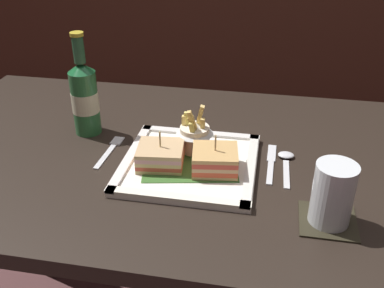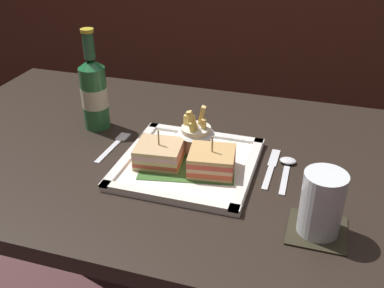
{
  "view_description": "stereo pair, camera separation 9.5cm",
  "coord_description": "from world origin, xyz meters",
  "px_view_note": "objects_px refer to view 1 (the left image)",
  "views": [
    {
      "loc": [
        0.15,
        -0.84,
        1.25
      ],
      "look_at": [
        -0.0,
        -0.03,
        0.78
      ],
      "focal_mm": 42.07,
      "sensor_mm": 36.0,
      "label": 1
    },
    {
      "loc": [
        0.24,
        -0.82,
        1.25
      ],
      "look_at": [
        -0.0,
        -0.03,
        0.78
      ],
      "focal_mm": 42.07,
      "sensor_mm": 36.0,
      "label": 2
    }
  ],
  "objects_px": {
    "water_glass": "(332,198)",
    "fork": "(110,150)",
    "sandwich_half_right": "(215,160)",
    "knife": "(271,162)",
    "spoon": "(286,160)",
    "sandwich_half_left": "(161,156)",
    "fries_cup": "(193,134)",
    "square_plate": "(189,164)",
    "beer_bottle": "(85,97)",
    "dining_table": "(194,210)"
  },
  "relations": [
    {
      "from": "water_glass",
      "to": "fork",
      "type": "distance_m",
      "value": 0.49
    },
    {
      "from": "sandwich_half_right",
      "to": "knife",
      "type": "relative_size",
      "value": 0.64
    },
    {
      "from": "sandwich_half_right",
      "to": "spoon",
      "type": "bearing_deg",
      "value": 27.18
    },
    {
      "from": "spoon",
      "to": "sandwich_half_left",
      "type": "bearing_deg",
      "value": -163.95
    },
    {
      "from": "fries_cup",
      "to": "water_glass",
      "type": "bearing_deg",
      "value": -33.59
    },
    {
      "from": "square_plate",
      "to": "sandwich_half_left",
      "type": "height_order",
      "value": "sandwich_half_left"
    },
    {
      "from": "square_plate",
      "to": "sandwich_half_left",
      "type": "distance_m",
      "value": 0.06
    },
    {
      "from": "water_glass",
      "to": "beer_bottle",
      "type": "bearing_deg",
      "value": 155.89
    },
    {
      "from": "beer_bottle",
      "to": "knife",
      "type": "distance_m",
      "value": 0.45
    },
    {
      "from": "sandwich_half_left",
      "to": "knife",
      "type": "xyz_separation_m",
      "value": [
        0.23,
        0.07,
        -0.03
      ]
    },
    {
      "from": "sandwich_half_left",
      "to": "spoon",
      "type": "bearing_deg",
      "value": 16.05
    },
    {
      "from": "sandwich_half_left",
      "to": "dining_table",
      "type": "bearing_deg",
      "value": 50.79
    },
    {
      "from": "knife",
      "to": "square_plate",
      "type": "bearing_deg",
      "value": -164.1
    },
    {
      "from": "dining_table",
      "to": "water_glass",
      "type": "height_order",
      "value": "water_glass"
    },
    {
      "from": "water_glass",
      "to": "fries_cup",
      "type": "bearing_deg",
      "value": 146.41
    },
    {
      "from": "dining_table",
      "to": "spoon",
      "type": "distance_m",
      "value": 0.26
    },
    {
      "from": "knife",
      "to": "fork",
      "type": "bearing_deg",
      "value": -177.59
    },
    {
      "from": "sandwich_half_left",
      "to": "fork",
      "type": "bearing_deg",
      "value": 158.38
    },
    {
      "from": "sandwich_half_left",
      "to": "spoon",
      "type": "xyz_separation_m",
      "value": [
        0.26,
        0.07,
        -0.03
      ]
    },
    {
      "from": "knife",
      "to": "spoon",
      "type": "xyz_separation_m",
      "value": [
        0.03,
        0.01,
        0.0
      ]
    },
    {
      "from": "fork",
      "to": "knife",
      "type": "height_order",
      "value": "same"
    },
    {
      "from": "spoon",
      "to": "fries_cup",
      "type": "bearing_deg",
      "value": -178.23
    },
    {
      "from": "square_plate",
      "to": "water_glass",
      "type": "distance_m",
      "value": 0.31
    },
    {
      "from": "beer_bottle",
      "to": "spoon",
      "type": "relative_size",
      "value": 1.77
    },
    {
      "from": "sandwich_half_right",
      "to": "beer_bottle",
      "type": "height_order",
      "value": "beer_bottle"
    },
    {
      "from": "sandwich_half_right",
      "to": "beer_bottle",
      "type": "xyz_separation_m",
      "value": [
        -0.33,
        0.13,
        0.06
      ]
    },
    {
      "from": "beer_bottle",
      "to": "spoon",
      "type": "distance_m",
      "value": 0.48
    },
    {
      "from": "dining_table",
      "to": "knife",
      "type": "relative_size",
      "value": 8.39
    },
    {
      "from": "sandwich_half_right",
      "to": "water_glass",
      "type": "relative_size",
      "value": 0.89
    },
    {
      "from": "sandwich_half_right",
      "to": "knife",
      "type": "xyz_separation_m",
      "value": [
        0.11,
        0.07,
        -0.03
      ]
    },
    {
      "from": "water_glass",
      "to": "fork",
      "type": "relative_size",
      "value": 0.8
    },
    {
      "from": "dining_table",
      "to": "sandwich_half_left",
      "type": "bearing_deg",
      "value": -129.21
    },
    {
      "from": "square_plate",
      "to": "sandwich_half_right",
      "type": "height_order",
      "value": "sandwich_half_right"
    },
    {
      "from": "water_glass",
      "to": "spoon",
      "type": "bearing_deg",
      "value": 111.2
    },
    {
      "from": "sandwich_half_left",
      "to": "fork",
      "type": "xyz_separation_m",
      "value": [
        -0.13,
        0.05,
        -0.03
      ]
    },
    {
      "from": "dining_table",
      "to": "square_plate",
      "type": "distance_m",
      "value": 0.17
    },
    {
      "from": "dining_table",
      "to": "sandwich_half_right",
      "type": "relative_size",
      "value": 13.18
    },
    {
      "from": "beer_bottle",
      "to": "water_glass",
      "type": "xyz_separation_m",
      "value": [
        0.54,
        -0.24,
        -0.04
      ]
    },
    {
      "from": "dining_table",
      "to": "fries_cup",
      "type": "xyz_separation_m",
      "value": [
        -0.0,
        -0.0,
        0.21
      ]
    },
    {
      "from": "beer_bottle",
      "to": "knife",
      "type": "bearing_deg",
      "value": -7.98
    },
    {
      "from": "dining_table",
      "to": "sandwich_half_left",
      "type": "distance_m",
      "value": 0.21
    },
    {
      "from": "square_plate",
      "to": "knife",
      "type": "relative_size",
      "value": 1.73
    },
    {
      "from": "beer_bottle",
      "to": "dining_table",
      "type": "bearing_deg",
      "value": -11.76
    },
    {
      "from": "beer_bottle",
      "to": "knife",
      "type": "relative_size",
      "value": 1.52
    },
    {
      "from": "dining_table",
      "to": "square_plate",
      "type": "xyz_separation_m",
      "value": [
        -0.0,
        -0.05,
        0.16
      ]
    },
    {
      "from": "sandwich_half_right",
      "to": "fork",
      "type": "xyz_separation_m",
      "value": [
        -0.24,
        0.05,
        -0.03
      ]
    },
    {
      "from": "beer_bottle",
      "to": "sandwich_half_left",
      "type": "bearing_deg",
      "value": -31.18
    },
    {
      "from": "water_glass",
      "to": "fork",
      "type": "bearing_deg",
      "value": 160.15
    },
    {
      "from": "beer_bottle",
      "to": "fork",
      "type": "relative_size",
      "value": 1.71
    },
    {
      "from": "beer_bottle",
      "to": "square_plate",
      "type": "bearing_deg",
      "value": -22.23
    }
  ]
}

